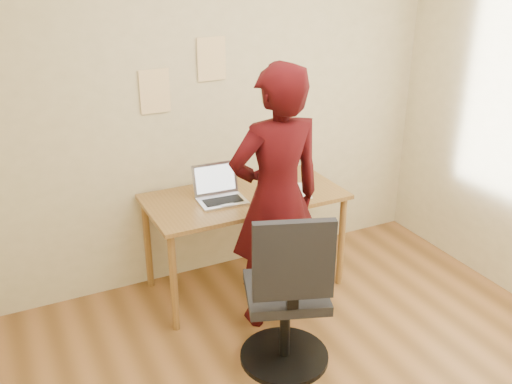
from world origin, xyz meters
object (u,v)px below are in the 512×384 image
desk (245,206)px  laptop (220,193)px  person (276,200)px  phone (274,202)px  office_chair (287,303)px

desk → laptop: 0.23m
desk → person: size_ratio=0.79×
laptop → phone: laptop is taller
laptop → phone: (0.32, -0.22, -0.05)m
desk → phone: (0.13, -0.21, 0.09)m
phone → office_chair: office_chair is taller
desk → person: bearing=-88.5°
office_chair → person: bearing=89.4°
phone → office_chair: size_ratio=0.11×
office_chair → laptop: bearing=110.9°
desk → laptop: bearing=178.2°
desk → phone: bearing=-58.0°
laptop → desk: bearing=1.3°
desk → office_chair: (-0.17, -0.95, -0.20)m
person → desk: bearing=-87.4°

